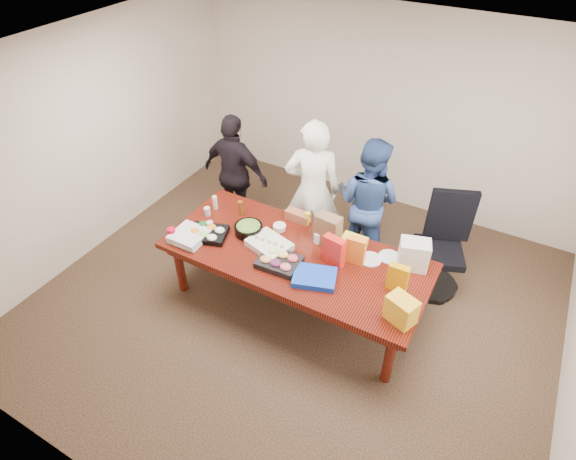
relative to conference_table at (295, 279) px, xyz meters
The scene contains 36 objects.
floor 0.39m from the conference_table, ahead, with size 5.50×5.00×0.02m, color #47301E.
ceiling 2.33m from the conference_table, ahead, with size 5.50×5.00×0.02m, color white.
wall_back 2.68m from the conference_table, 90.00° to the left, with size 5.50×0.04×2.70m, color beige.
wall_front 2.68m from the conference_table, 90.00° to the right, with size 5.50×0.04×2.70m, color beige.
wall_left 2.92m from the conference_table, behind, with size 0.04×5.00×2.70m, color beige.
conference_table is the anchor object (origin of this frame).
office_chair 1.64m from the conference_table, 38.36° to the left, with size 0.60×0.60×1.18m, color black.
person_center 1.10m from the conference_table, 106.70° to the left, with size 0.66×0.43×1.81m, color white.
person_right 1.28m from the conference_table, 73.61° to the left, with size 0.80×0.62×1.64m, color navy.
person_left 1.71m from the conference_table, 146.27° to the left, with size 0.94×0.39×1.61m, color black.
veggie_tray 1.08m from the conference_table, 167.72° to the right, with size 0.41×0.32×0.06m, color black.
fruit_tray 0.47m from the conference_table, 106.75° to the right, with size 0.42×0.33×0.06m, color black.
sheet_cake 0.51m from the conference_table, 169.77° to the right, with size 0.44×0.33×0.08m, color silver.
salad_bowl 0.75m from the conference_table, behind, with size 0.31×0.31×0.10m, color black.
chip_bag_blue 0.59m from the conference_table, 35.45° to the right, with size 0.42×0.31×0.06m, color blue.
chip_bag_red 0.68m from the conference_table, ahead, with size 0.23×0.09×0.33m, color red.
chip_bag_yellow 1.20m from the conference_table, ahead, with size 0.20×0.08×0.29m, color #D49006.
chip_bag_orange 0.81m from the conference_table, 18.03° to the left, with size 0.20×0.09×0.30m, color orange.
mayo_jar 0.53m from the conference_table, 66.77° to the left, with size 0.08×0.08×0.13m, color white.
mustard_bottle 0.69m from the conference_table, 103.86° to the left, with size 0.06×0.06×0.16m, color gold.
dressing_bottle 1.04m from the conference_table, 161.38° to the left, with size 0.06×0.06×0.18m, color #613A0E.
ranch_bottle 1.31m from the conference_table, 168.69° to the left, with size 0.06×0.06×0.17m, color beige.
banana_bunch 0.77m from the conference_table, 42.78° to the left, with size 0.27×0.16×0.09m, color #EDFC36.
bread_loaf 0.72m from the conference_table, 115.97° to the left, with size 0.28×0.12×0.11m, color #985035.
kraft_bag 0.67m from the conference_table, 57.24° to the left, with size 0.27×0.15×0.35m, color brown.
red_cup 1.43m from the conference_table, 161.93° to the right, with size 0.09×0.09×0.12m, color red.
clear_cup_a 1.11m from the conference_table, behind, with size 0.07×0.07×0.10m, color silver.
clear_cup_b 1.29m from the conference_table, behind, with size 0.07×0.07×0.10m, color silver.
pizza_box_lower 1.23m from the conference_table, 162.83° to the right, with size 0.36×0.36×0.04m, color white.
pizza_box_upper 1.25m from the conference_table, 162.55° to the right, with size 0.36×0.36×0.04m, color silver.
plate_a 0.86m from the conference_table, 22.18° to the left, with size 0.24×0.24×0.01m, color silver.
plate_b 1.05m from the conference_table, 25.79° to the left, with size 0.23×0.23×0.01m, color silver.
dip_bowl_a 0.61m from the conference_table, 61.13° to the left, with size 0.16×0.16×0.06m, color beige.
dip_bowl_b 0.60m from the conference_table, 142.33° to the left, with size 0.14×0.14×0.06m, color #F4E3C9.
grocery_bag_white 1.30m from the conference_table, 20.06° to the left, with size 0.29×0.21×0.31m, color silver.
grocery_bag_yellow 1.38m from the conference_table, 14.91° to the right, with size 0.26×0.18×0.26m, color yellow.
Camera 1 is at (1.73, -3.26, 4.03)m, focal length 29.38 mm.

